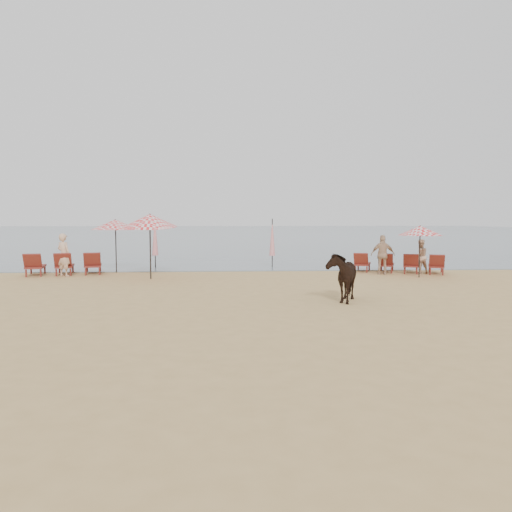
{
  "coord_description": "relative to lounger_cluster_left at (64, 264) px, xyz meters",
  "views": [
    {
      "loc": [
        -1.11,
        -13.15,
        2.47
      ],
      "look_at": [
        0.0,
        5.0,
        1.1
      ],
      "focal_mm": 35.0,
      "sensor_mm": 36.0,
      "label": 1
    }
  ],
  "objects": [
    {
      "name": "ground",
      "position": [
        8.16,
        -9.01,
        -0.47
      ],
      "size": [
        120.0,
        120.0,
        0.0
      ],
      "primitive_type": "plane",
      "color": "tan",
      "rests_on": "ground"
    },
    {
      "name": "sea",
      "position": [
        8.16,
        70.99,
        -0.47
      ],
      "size": [
        160.0,
        140.0,
        0.06
      ],
      "primitive_type": "cube",
      "color": "#51606B",
      "rests_on": "ground"
    },
    {
      "name": "lounger_cluster_left",
      "position": [
        0.0,
        0.0,
        0.0
      ],
      "size": [
        3.41,
        2.44,
        0.68
      ],
      "rotation": [
        0.0,
        0.0,
        0.22
      ],
      "color": "maroon",
      "rests_on": "ground"
    },
    {
      "name": "lounger_cluster_right",
      "position": [
        14.89,
        -0.06,
        -0.04
      ],
      "size": [
        4.22,
        2.94,
        0.62
      ],
      "rotation": [
        0.0,
        0.0,
        -0.37
      ],
      "color": "maroon",
      "rests_on": "ground"
    },
    {
      "name": "umbrella_open_left_a",
      "position": [
        2.05,
        0.91,
        1.72
      ],
      "size": [
        2.15,
        2.15,
        2.44
      ],
      "rotation": [
        0.0,
        0.0,
        -0.02
      ],
      "color": "black",
      "rests_on": "ground"
    },
    {
      "name": "umbrella_open_left_b",
      "position": [
        3.99,
        -1.65,
        1.92
      ],
      "size": [
        2.17,
        2.21,
        2.76
      ],
      "rotation": [
        0.0,
        0.0,
        -0.15
      ],
      "color": "black",
      "rests_on": "ground"
    },
    {
      "name": "umbrella_open_right",
      "position": [
        15.17,
        -1.8,
        1.5
      ],
      "size": [
        1.79,
        1.79,
        2.18
      ],
      "rotation": [
        0.0,
        0.0,
        -0.31
      ],
      "color": "black",
      "rests_on": "ground"
    },
    {
      "name": "umbrella_closed_left",
      "position": [
        3.55,
        2.88,
        1.13
      ],
      "size": [
        0.32,
        0.32,
        2.6
      ],
      "rotation": [
        0.0,
        0.0,
        -0.21
      ],
      "color": "black",
      "rests_on": "ground"
    },
    {
      "name": "umbrella_closed_right",
      "position": [
        9.41,
        2.83,
        1.04
      ],
      "size": [
        0.3,
        0.3,
        2.46
      ],
      "rotation": [
        0.0,
        0.0,
        -0.2
      ],
      "color": "black",
      "rests_on": "ground"
    },
    {
      "name": "cow",
      "position": [
        10.52,
        -7.55,
        0.28
      ],
      "size": [
        1.31,
        1.93,
        1.49
      ],
      "primitive_type": "imported",
      "rotation": [
        0.0,
        0.0,
        -0.32
      ],
      "color": "black",
      "rests_on": "ground"
    },
    {
      "name": "beachgoer_left",
      "position": [
        0.16,
        -0.51,
        0.45
      ],
      "size": [
        0.8,
        0.72,
        1.84
      ],
      "primitive_type": "imported",
      "rotation": [
        0.0,
        0.0,
        2.61
      ],
      "color": "#D7A886",
      "rests_on": "ground"
    },
    {
      "name": "beachgoer_right_a",
      "position": [
        15.79,
        -0.33,
        0.3
      ],
      "size": [
        0.81,
        0.67,
        1.54
      ],
      "primitive_type": "imported",
      "rotation": [
        0.0,
        0.0,
        3.26
      ],
      "color": "tan",
      "rests_on": "ground"
    },
    {
      "name": "beachgoer_right_b",
      "position": [
        13.98,
        -0.63,
        0.4
      ],
      "size": [
        1.09,
        0.64,
        1.75
      ],
      "primitive_type": "imported",
      "rotation": [
        0.0,
        0.0,
        2.92
      ],
      "color": "tan",
      "rests_on": "ground"
    }
  ]
}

